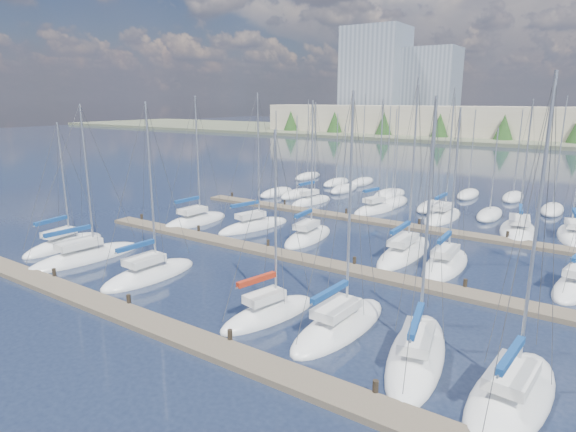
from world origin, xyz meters
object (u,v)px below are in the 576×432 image
Objects in this scene: sailboat_a at (64,245)px; sailboat_d at (269,314)px; sailboat_k at (404,252)px; sailboat_e at (340,326)px; sailboat_r at (571,235)px; sailboat_l at (446,264)px; sailboat_p at (443,216)px; sailboat_i at (254,226)px; sailboat_o at (375,209)px; sailboat_b at (86,257)px; sailboat_h at (196,221)px; sailboat_q at (518,231)px; sailboat_f at (417,355)px; sailboat_c at (150,274)px; sailboat_j at (308,237)px; sailboat_n at (311,201)px; sailboat_g at (512,395)px.

sailboat_d is at bearing -9.56° from sailboat_a.
sailboat_k is 1.10× the size of sailboat_e.
sailboat_r is 15.93m from sailboat_l.
sailboat_p reaches higher than sailboat_i.
sailboat_b is at bearing -99.75° from sailboat_o.
sailboat_o is (12.97, 14.97, 0.02)m from sailboat_h.
sailboat_l is at bearing -125.17° from sailboat_r.
sailboat_f reaches higher than sailboat_q.
sailboat_p is 1.08× the size of sailboat_f.
sailboat_k reaches higher than sailboat_b.
sailboat_i is (-25.81, -13.66, 0.00)m from sailboat_r.
sailboat_h is 1.07× the size of sailboat_l.
sailboat_i is 1.05× the size of sailboat_c.
sailboat_k reaches higher than sailboat_l.
sailboat_d is at bearing -64.55° from sailboat_o.
sailboat_b is 0.98× the size of sailboat_j.
sailboat_i is at bearing -103.83° from sailboat_o.
sailboat_b is at bearing -95.40° from sailboat_i.
sailboat_b is 38.30m from sailboat_q.
sailboat_q is 28.97m from sailboat_d.
sailboat_c is (-14.87, -0.59, -0.00)m from sailboat_e.
sailboat_d is at bearing -54.14° from sailboat_n.
sailboat_h is at bearing -162.21° from sailboat_q.
sailboat_q is 0.97× the size of sailboat_e.
sailboat_b is 0.95× the size of sailboat_h.
sailboat_n is at bearing 141.77° from sailboat_k.
sailboat_f is (-0.03, -27.25, 0.01)m from sailboat_q.
sailboat_h is at bearing 68.11° from sailboat_a.
sailboat_p is 32.13m from sailboat_g.
sailboat_q reaches higher than sailboat_j.
sailboat_k is at bearing 42.60° from sailboat_b.
sailboat_n is 39.43m from sailboat_g.
sailboat_r is 1.13× the size of sailboat_a.
sailboat_b is 31.08m from sailboat_g.
sailboat_h is 19.80m from sailboat_o.
sailboat_c reaches higher than sailboat_d.
sailboat_l is (28.23, 13.33, -0.00)m from sailboat_a.
sailboat_n is 0.97× the size of sailboat_o.
sailboat_h is at bearing -163.29° from sailboat_r.
sailboat_q reaches higher than sailboat_o.
sailboat_g is (11.96, -29.82, -0.00)m from sailboat_p.
sailboat_k is at bearing -28.36° from sailboat_n.
sailboat_j is at bearing -50.74° from sailboat_n.
sailboat_j is 16.24m from sailboat_d.
sailboat_o is at bearing 11.33° from sailboat_n.
sailboat_q is at bearing 85.52° from sailboat_d.
sailboat_b is at bearing -144.25° from sailboat_k.
sailboat_g is 1.23× the size of sailboat_d.
sailboat_q is (21.56, 12.68, -0.02)m from sailboat_i.
sailboat_b is 4.44m from sailboat_a.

